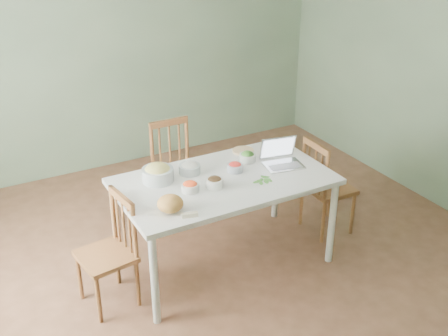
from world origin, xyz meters
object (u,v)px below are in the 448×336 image
bread_boule (170,204)px  bowl_squash (158,173)px  chair_right (329,186)px  chair_far (178,173)px  chair_left (105,254)px  laptop (284,154)px  dining_table (224,222)px

bread_boule → bowl_squash: bearing=77.8°
chair_right → bowl_squash: size_ratio=3.65×
chair_right → chair_far: bearing=54.3°
chair_left → bread_boule: bearing=56.0°
chair_left → chair_right: (2.20, 0.04, 0.01)m
laptop → chair_right: bearing=14.6°
laptop → chair_far: bearing=132.6°
chair_far → bread_boule: chair_far is taller
chair_far → dining_table: bearing=-88.9°
dining_table → chair_right: size_ratio=1.87×
bowl_squash → laptop: size_ratio=0.80×
chair_right → bowl_squash: (-1.63, 0.23, 0.43)m
dining_table → chair_left: bearing=-177.9°
chair_far → chair_left: (-1.05, -0.93, -0.03)m
chair_right → laptop: size_ratio=2.92×
laptop → chair_left: bearing=-169.7°
chair_far → bowl_squash: chair_far is taller
dining_table → chair_right: bearing=0.1°
chair_left → chair_right: size_ratio=0.98×
bowl_squash → dining_table: bearing=-24.8°
chair_far → laptop: 1.19m
dining_table → bread_boule: size_ratio=9.01×
dining_table → chair_left: 1.07m
dining_table → bread_boule: bearing=-156.1°
bread_boule → dining_table: bearing=23.9°
dining_table → laptop: size_ratio=5.46×
chair_left → bread_boule: (0.47, -0.23, 0.43)m
chair_far → chair_right: (1.16, -0.89, -0.02)m
bread_boule → bowl_squash: (0.11, 0.50, 0.01)m
chair_far → chair_right: chair_far is taller
bowl_squash → chair_right: bearing=-7.9°
dining_table → bread_boule: 0.82m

